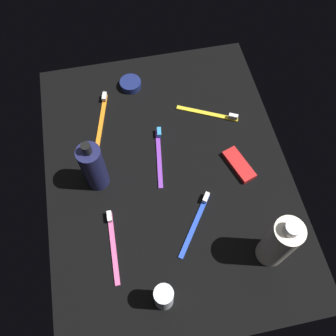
{
  "coord_description": "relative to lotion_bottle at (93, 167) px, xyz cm",
  "views": [
    {
      "loc": [
        42.78,
        -8.72,
        86.91
      ],
      "look_at": [
        0.0,
        0.0,
        3.0
      ],
      "focal_mm": 39.23,
      "sensor_mm": 36.0,
      "label": 1
    }
  ],
  "objects": [
    {
      "name": "deodorant_stick",
      "position": [
        32.77,
        11.0,
        -2.71
      ],
      "size": [
        4.19,
        4.19,
        10.13
      ],
      "primitive_type": "cylinder",
      "color": "silver",
      "rests_on": "ground_plane"
    },
    {
      "name": "snack_bar_red",
      "position": [
        3.14,
        37.23,
        -7.03
      ],
      "size": [
        11.13,
        7.12,
        1.5
      ],
      "primitive_type": "cube",
      "rotation": [
        0.0,
        0.0,
        0.33
      ],
      "color": "red",
      "rests_on": "ground_plane"
    },
    {
      "name": "toothbrush_orange",
      "position": [
        -19.96,
        3.29,
        -7.17
      ],
      "size": [
        17.73,
        5.66,
        2.1
      ],
      "color": "orange",
      "rests_on": "ground_plane"
    },
    {
      "name": "cream_tin_left",
      "position": [
        -29.59,
        13.13,
        -6.7
      ],
      "size": [
        6.33,
        6.33,
        2.15
      ],
      "primitive_type": "cylinder",
      "color": "navy",
      "rests_on": "ground_plane"
    },
    {
      "name": "bodywash_bottle",
      "position": [
        27.2,
        37.64,
        1.19
      ],
      "size": [
        6.53,
        6.53,
        19.55
      ],
      "color": "silver",
      "rests_on": "ground_plane"
    },
    {
      "name": "toothbrush_purple",
      "position": [
        -4.49,
        16.97,
        -7.17
      ],
      "size": [
        17.99,
        3.69,
        2.1
      ],
      "color": "purple",
      "rests_on": "ground_plane"
    },
    {
      "name": "lotion_bottle",
      "position": [
        0.0,
        0.0,
        0.0
      ],
      "size": [
        5.88,
        5.88,
        17.9
      ],
      "color": "#1C1E48",
      "rests_on": "ground_plane"
    },
    {
      "name": "toothbrush_yellow",
      "position": [
        -14.58,
        34.18,
        -7.17
      ],
      "size": [
        8.98,
        16.7,
        2.1
      ],
      "color": "yellow",
      "rests_on": "ground_plane"
    },
    {
      "name": "ground_plane",
      "position": [
        1.49,
        18.27,
        -8.38
      ],
      "size": [
        84.0,
        64.0,
        1.2
      ],
      "primitive_type": "cube",
      "color": "black"
    },
    {
      "name": "toothbrush_pink",
      "position": [
        17.36,
        1.49,
        -7.17
      ],
      "size": [
        18.02,
        1.59,
        2.1
      ],
      "color": "#E55999",
      "rests_on": "ground_plane"
    },
    {
      "name": "toothbrush_blue",
      "position": [
        16.02,
        22.48,
        -7.17
      ],
      "size": [
        15.37,
        11.4,
        2.1
      ],
      "color": "blue",
      "rests_on": "ground_plane"
    }
  ]
}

